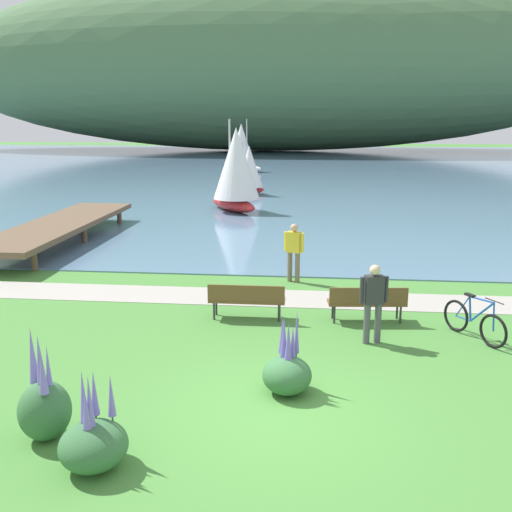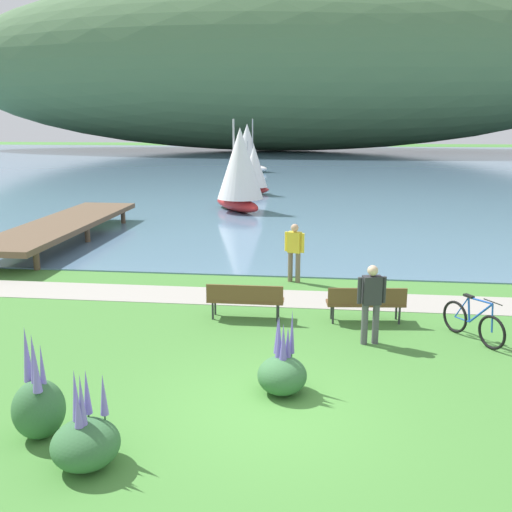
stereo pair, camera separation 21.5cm
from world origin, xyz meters
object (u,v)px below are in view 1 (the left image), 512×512
Objects in this scene: sailboat_mid_bay at (236,169)px; park_bench_further_along at (367,301)px; bicycle_leaning_near_bench at (474,322)px; person_at_shoreline at (294,249)px; person_on_the_grass at (374,299)px; sailboat_toward_hillside at (242,147)px; park_bench_near_camera at (247,298)px; sailboat_nearest_to_shore at (249,170)px.

park_bench_further_along is at bearing -71.53° from sailboat_mid_bay.
sailboat_mid_bay is at bearing 114.29° from bicycle_leaning_near_bench.
person_at_shoreline is at bearing 134.69° from bicycle_leaning_near_bench.
sailboat_toward_hillside is at bearing 101.15° from person_on_the_grass.
person_at_shoreline is 12.76m from sailboat_mid_bay.
park_bench_near_camera is 2.81m from park_bench_further_along.
park_bench_further_along is 38.43m from sailboat_toward_hillside.
sailboat_mid_bay is (-3.34, 12.26, 1.20)m from person_at_shoreline.
park_bench_further_along is 0.41× the size of sailboat_toward_hillside.
sailboat_nearest_to_shore is at bearing 102.75° from person_on_the_grass.
person_on_the_grass is at bearing -72.87° from sailboat_mid_bay.
sailboat_nearest_to_shore is 0.71× the size of sailboat_mid_bay.
park_bench_near_camera is 0.40× the size of sailboat_mid_bay.
park_bench_further_along is 0.57× the size of sailboat_nearest_to_shore.
sailboat_nearest_to_shore reaches higher than bicycle_leaning_near_bench.
park_bench_near_camera is 0.56× the size of sailboat_nearest_to_shore.
person_at_shoreline is at bearing 112.04° from person_on_the_grass.
bicycle_leaning_near_bench reaches higher than park_bench_near_camera.
sailboat_nearest_to_shore is at bearing 108.11° from bicycle_leaning_near_bench.
person_on_the_grass is (1.82, -4.51, 0.00)m from person_at_shoreline.
sailboat_nearest_to_shore is at bearing 100.40° from person_at_shoreline.
park_bench_further_along is 1.36m from person_on_the_grass.
person_on_the_grass reaches higher than park_bench_near_camera.
sailboat_toward_hillside is at bearing 99.64° from person_at_shoreline.
person_on_the_grass is at bearing -78.85° from sailboat_toward_hillside.
park_bench_further_along is 1.07× the size of person_at_shoreline.
park_bench_near_camera is 3.08m from person_on_the_grass.
person_on_the_grass is at bearing -22.93° from park_bench_near_camera.
sailboat_nearest_to_shore is (-5.27, 21.99, 1.04)m from park_bench_further_along.
sailboat_nearest_to_shore is at bearing 90.86° from sailboat_mid_bay.
bicycle_leaning_near_bench reaches higher than park_bench_further_along.
sailboat_nearest_to_shore is (-5.27, 23.27, 0.59)m from person_on_the_grass.
person_on_the_grass is at bearing -168.61° from bicycle_leaning_near_bench.
bicycle_leaning_near_bench is at bearing -20.92° from park_bench_further_along.
sailboat_nearest_to_shore is 6.53m from sailboat_mid_bay.
sailboat_mid_bay reaches higher than sailboat_nearest_to_shore.
person_at_shoreline is 0.53× the size of sailboat_nearest_to_shore.
park_bench_near_camera is 15.85m from sailboat_mid_bay.
park_bench_near_camera is 3.49m from person_at_shoreline.
person_on_the_grass reaches higher than bicycle_leaning_near_bench.
park_bench_near_camera is at bearing -82.65° from sailboat_toward_hillside.
person_at_shoreline is (-4.02, 4.07, 0.58)m from bicycle_leaning_near_bench.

